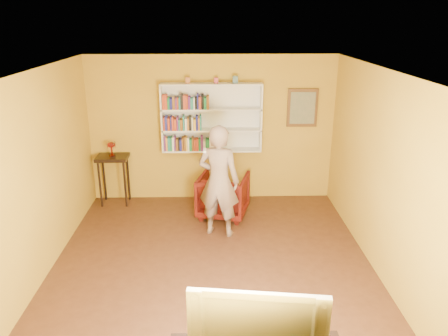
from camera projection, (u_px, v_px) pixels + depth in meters
The scene contains 15 objects.
room_shell at pixel (212, 200), 5.80m from camera, with size 5.30×5.80×2.88m.
bookshelf at pixel (212, 117), 7.88m from camera, with size 1.80×0.29×1.23m.
books_row_lower at pixel (189, 144), 7.92m from camera, with size 0.89×0.19×0.27m.
books_row_middle at pixel (182, 123), 7.80m from camera, with size 0.68×0.19×0.27m.
books_row_upper at pixel (186, 102), 7.67m from camera, with size 0.82×0.19×0.27m.
ornament_left at pixel (188, 80), 7.59m from camera, with size 0.08×0.08×0.11m, color #B06332.
ornament_centre at pixel (216, 80), 7.61m from camera, with size 0.07×0.07×0.10m, color #AF3A4B.
ornament_right at pixel (235, 80), 7.61m from camera, with size 0.09×0.09×0.12m, color #42646F.
framed_painting at pixel (302, 108), 7.92m from camera, with size 0.55×0.05×0.70m.
console_table at pixel (113, 164), 7.96m from camera, with size 0.57×0.43×0.93m.
ruby_lustre at pixel (111, 146), 7.85m from camera, with size 0.16×0.16×0.26m.
armchair at pixel (223, 195), 7.60m from camera, with size 0.81×0.83×0.75m, color #3F0604.
person at pixel (219, 181), 6.78m from camera, with size 0.66×0.43×1.80m, color #7C655B.
game_remote at pixel (205, 151), 6.32m from camera, with size 0.04×0.15×0.04m, color silver.
television at pixel (258, 318), 3.73m from camera, with size 1.17×0.15×0.67m, color black.
Camera 1 is at (0.03, -5.33, 3.34)m, focal length 35.00 mm.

